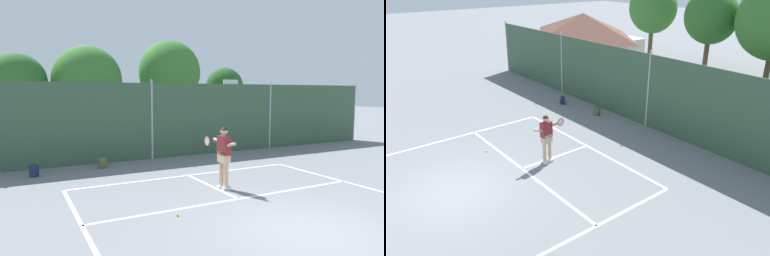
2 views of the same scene
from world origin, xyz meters
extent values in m
plane|color=slate|center=(0.00, 0.00, 0.00)|extent=(120.00, 120.00, 0.00)
cube|color=white|center=(0.00, 5.50, 0.00)|extent=(8.20, 0.10, 0.01)
cube|color=white|center=(-4.10, 0.00, 0.00)|extent=(0.10, 11.00, 0.01)
cube|color=white|center=(0.00, 2.48, 0.00)|extent=(8.20, 0.10, 0.01)
cube|color=white|center=(0.00, 3.96, 0.00)|extent=(0.10, 2.97, 0.01)
cube|color=#38563D|center=(0.00, 9.00, 1.64)|extent=(26.00, 0.05, 3.28)
cylinder|color=#B2B2B7|center=(-13.00, 9.00, 1.72)|extent=(0.09, 0.09, 3.43)
cylinder|color=#B2B2B7|center=(-6.50, 9.00, 1.72)|extent=(0.09, 0.09, 3.43)
cylinder|color=#B2B2B7|center=(0.00, 9.00, 1.72)|extent=(0.09, 0.09, 3.43)
cube|color=silver|center=(-8.82, 12.42, 1.32)|extent=(6.78, 4.57, 2.64)
pyramid|color=brown|center=(-8.82, 12.42, 3.35)|extent=(7.33, 4.94, 1.41)
cylinder|color=brown|center=(-10.40, 20.98, 1.05)|extent=(0.36, 0.36, 2.10)
ellipsoid|color=#38752D|center=(-10.40, 20.98, 3.81)|extent=(4.02, 3.62, 4.02)
cylinder|color=brown|center=(-5.02, 20.98, 0.97)|extent=(0.36, 0.36, 1.95)
ellipsoid|color=#2D6628|center=(-5.02, 20.98, 3.59)|extent=(3.86, 3.47, 3.86)
cylinder|color=brown|center=(-0.42, 20.98, 0.82)|extent=(0.36, 0.36, 1.63)
cube|color=silver|center=(0.17, 3.35, 0.05)|extent=(0.27, 0.14, 0.10)
cube|color=silver|center=(0.15, 3.59, 0.05)|extent=(0.27, 0.14, 0.10)
cylinder|color=tan|center=(0.17, 3.35, 0.51)|extent=(0.13, 0.13, 0.82)
cylinder|color=tan|center=(0.15, 3.59, 0.51)|extent=(0.13, 0.13, 0.82)
cube|color=tan|center=(0.16, 3.47, 0.98)|extent=(0.26, 0.38, 0.32)
cube|color=maroon|center=(0.16, 3.47, 1.32)|extent=(0.27, 0.42, 0.56)
sphere|color=tan|center=(0.16, 3.47, 1.73)|extent=(0.22, 0.22, 0.22)
sphere|color=black|center=(0.16, 3.47, 1.75)|extent=(0.21, 0.21, 0.21)
cylinder|color=tan|center=(0.12, 3.67, 1.42)|extent=(0.13, 0.56, 0.17)
cylinder|color=tan|center=(0.18, 3.19, 1.37)|extent=(0.12, 0.51, 0.22)
cylinder|color=black|center=(0.08, 3.87, 1.37)|extent=(0.06, 0.30, 0.04)
torus|color=red|center=(0.01, 4.22, 1.37)|extent=(0.04, 0.30, 0.30)
cylinder|color=silver|center=(0.01, 4.22, 1.37)|extent=(0.02, 0.26, 0.26)
sphere|color=#CCE033|center=(-2.02, 2.06, 0.03)|extent=(0.07, 0.07, 0.07)
cube|color=navy|center=(-4.77, 7.78, 0.20)|extent=(0.33, 0.27, 0.40)
cube|color=navy|center=(-4.81, 7.66, 0.12)|extent=(0.23, 0.14, 0.18)
torus|color=black|center=(-4.77, 7.78, 0.42)|extent=(0.09, 0.05, 0.09)
cube|color=#566038|center=(-2.37, 8.10, 0.20)|extent=(0.32, 0.26, 0.40)
cube|color=#566038|center=(-2.33, 7.99, 0.12)|extent=(0.23, 0.13, 0.18)
torus|color=black|center=(-2.37, 8.10, 0.42)|extent=(0.09, 0.04, 0.09)
camera|label=1|loc=(-5.29, -5.02, 2.86)|focal=32.33mm
camera|label=2|loc=(10.30, -3.08, 6.50)|focal=34.35mm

